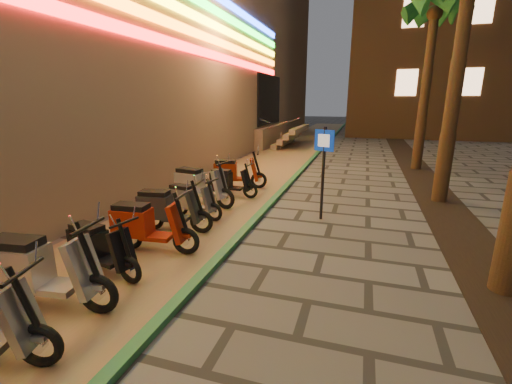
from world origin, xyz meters
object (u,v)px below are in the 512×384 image
(scooter_7, at_px, (190,200))
(scooter_8, at_px, (198,185))
(scooter_4, at_px, (98,247))
(scooter_10, at_px, (234,172))
(scooter_5, at_px, (145,225))
(pedestrian_sign, at_px, (323,161))
(scooter_6, at_px, (166,209))
(scooter_3, at_px, (37,270))
(scooter_9, at_px, (228,182))

(scooter_7, relative_size, scooter_8, 0.80)
(scooter_4, distance_m, scooter_10, 6.02)
(scooter_5, bearing_deg, pedestrian_sign, 37.99)
(scooter_6, height_order, scooter_8, scooter_8)
(scooter_6, relative_size, scooter_7, 1.14)
(pedestrian_sign, relative_size, scooter_7, 1.51)
(scooter_5, relative_size, scooter_10, 0.99)
(pedestrian_sign, distance_m, scooter_4, 5.04)
(scooter_8, xyz_separation_m, scooter_10, (0.26, 2.02, -0.03))
(scooter_3, bearing_deg, scooter_5, 74.36)
(scooter_5, height_order, scooter_7, scooter_5)
(pedestrian_sign, relative_size, scooter_3, 1.19)
(scooter_4, height_order, scooter_10, scooter_10)
(pedestrian_sign, distance_m, scooter_10, 3.92)
(scooter_6, relative_size, scooter_8, 0.91)
(scooter_6, bearing_deg, scooter_3, -99.07)
(scooter_10, bearing_deg, pedestrian_sign, -50.65)
(scooter_4, height_order, scooter_8, scooter_8)
(scooter_5, xyz_separation_m, scooter_9, (0.05, 4.05, -0.07))
(pedestrian_sign, bearing_deg, scooter_5, -114.20)
(scooter_4, distance_m, scooter_7, 2.99)
(scooter_4, bearing_deg, scooter_10, 100.73)
(scooter_8, bearing_deg, pedestrian_sign, 7.04)
(scooter_8, bearing_deg, scooter_5, -71.64)
(pedestrian_sign, xyz_separation_m, scooter_4, (-3.16, -3.80, -0.97))
(scooter_7, bearing_deg, scooter_10, 99.03)
(pedestrian_sign, xyz_separation_m, scooter_10, (-3.10, 2.22, -0.91))
(scooter_9, bearing_deg, scooter_3, -91.34)
(scooter_3, relative_size, scooter_9, 1.26)
(pedestrian_sign, relative_size, scooter_9, 1.50)
(scooter_3, relative_size, scooter_8, 1.02)
(pedestrian_sign, xyz_separation_m, scooter_6, (-3.13, -1.78, -0.92))
(pedestrian_sign, height_order, scooter_3, pedestrian_sign)
(scooter_5, height_order, scooter_8, scooter_8)
(scooter_3, bearing_deg, scooter_4, 78.59)
(scooter_3, relative_size, scooter_4, 1.23)
(pedestrian_sign, distance_m, scooter_9, 3.30)
(scooter_5, distance_m, scooter_6, 1.05)
(scooter_3, relative_size, scooter_5, 1.09)
(pedestrian_sign, height_order, scooter_9, pedestrian_sign)
(scooter_9, bearing_deg, scooter_8, -112.28)
(scooter_10, bearing_deg, scooter_7, -104.81)
(pedestrian_sign, xyz_separation_m, scooter_7, (-3.09, -0.81, -0.98))
(pedestrian_sign, bearing_deg, scooter_4, -107.70)
(scooter_5, bearing_deg, scooter_8, 92.13)
(pedestrian_sign, xyz_separation_m, scooter_8, (-3.36, 0.20, -0.87))
(scooter_8, bearing_deg, scooter_3, -78.04)
(scooter_3, height_order, scooter_8, scooter_3)
(scooter_7, xyz_separation_m, scooter_10, (-0.01, 3.03, 0.08))
(scooter_6, bearing_deg, scooter_8, 89.44)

